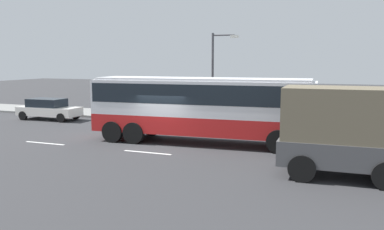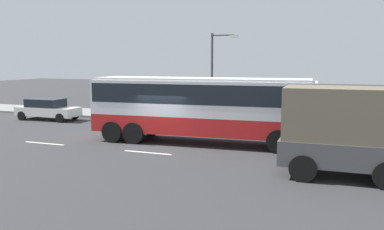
{
  "view_description": "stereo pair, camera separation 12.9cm",
  "coord_description": "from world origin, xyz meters",
  "px_view_note": "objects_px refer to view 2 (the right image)",
  "views": [
    {
      "loc": [
        8.43,
        -17.91,
        4.19
      ],
      "look_at": [
        1.29,
        0.66,
        1.5
      ],
      "focal_mm": 37.55,
      "sensor_mm": 36.0,
      "label": 1
    },
    {
      "loc": [
        8.31,
        -17.96,
        4.19
      ],
      "look_at": [
        1.29,
        0.66,
        1.5
      ],
      "focal_mm": 37.55,
      "sensor_mm": 36.0,
      "label": 2
    }
  ],
  "objects_px": {
    "car_white_minivan": "(47,109)",
    "street_lamp": "(215,70)",
    "pedestrian_near_curb": "(176,104)",
    "pedestrian_at_crossing": "(210,106)",
    "coach_bus": "(201,103)"
  },
  "relations": [
    {
      "from": "pedestrian_at_crossing",
      "to": "coach_bus",
      "type": "bearing_deg",
      "value": -2.88
    },
    {
      "from": "coach_bus",
      "to": "pedestrian_near_curb",
      "type": "height_order",
      "value": "coach_bus"
    },
    {
      "from": "car_white_minivan",
      "to": "street_lamp",
      "type": "height_order",
      "value": "street_lamp"
    },
    {
      "from": "coach_bus",
      "to": "street_lamp",
      "type": "relative_size",
      "value": 1.95
    },
    {
      "from": "car_white_minivan",
      "to": "pedestrian_at_crossing",
      "type": "height_order",
      "value": "pedestrian_at_crossing"
    },
    {
      "from": "pedestrian_near_curb",
      "to": "car_white_minivan",
      "type": "bearing_deg",
      "value": -137.04
    },
    {
      "from": "pedestrian_near_curb",
      "to": "pedestrian_at_crossing",
      "type": "relative_size",
      "value": 1.0
    },
    {
      "from": "car_white_minivan",
      "to": "street_lamp",
      "type": "relative_size",
      "value": 0.79
    },
    {
      "from": "coach_bus",
      "to": "street_lamp",
      "type": "bearing_deg",
      "value": 97.53
    },
    {
      "from": "coach_bus",
      "to": "car_white_minivan",
      "type": "bearing_deg",
      "value": 159.92
    },
    {
      "from": "pedestrian_at_crossing",
      "to": "street_lamp",
      "type": "distance_m",
      "value": 2.53
    },
    {
      "from": "car_white_minivan",
      "to": "pedestrian_near_curb",
      "type": "height_order",
      "value": "pedestrian_near_curb"
    },
    {
      "from": "pedestrian_near_curb",
      "to": "coach_bus",
      "type": "bearing_deg",
      "value": -35.38
    },
    {
      "from": "pedestrian_near_curb",
      "to": "pedestrian_at_crossing",
      "type": "distance_m",
      "value": 2.66
    },
    {
      "from": "car_white_minivan",
      "to": "pedestrian_at_crossing",
      "type": "relative_size",
      "value": 2.69
    }
  ]
}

